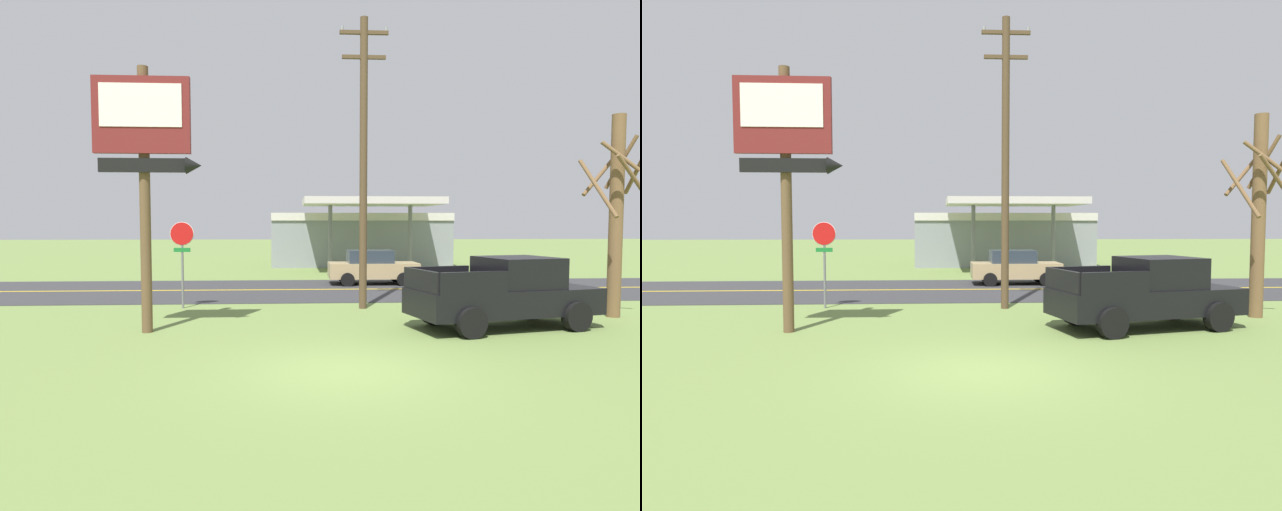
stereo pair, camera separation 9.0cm
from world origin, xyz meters
TOP-DOWN VIEW (x-y plane):
  - ground_plane at (0.00, 0.00)m, footprint 180.00×180.00m
  - road_asphalt at (0.00, 13.00)m, footprint 140.00×8.00m
  - road_centre_line at (0.00, 13.00)m, footprint 126.00×0.20m
  - motel_sign at (-4.76, 3.94)m, footprint 2.75×0.54m
  - stop_sign at (-4.68, 8.13)m, footprint 0.80×0.08m
  - utility_pole at (1.45, 7.77)m, footprint 1.63×0.26m
  - bare_tree at (8.97, 5.65)m, footprint 1.77×1.86m
  - gas_station at (3.79, 27.21)m, footprint 12.00×11.50m
  - pickup_black_parked_on_lawn at (4.92, 4.13)m, footprint 5.51×3.10m
  - car_tan_near_lane at (2.88, 15.00)m, footprint 4.20×2.00m

SIDE VIEW (x-z plane):
  - ground_plane at x=0.00m, z-range 0.00..0.00m
  - road_asphalt at x=0.00m, z-range 0.00..0.02m
  - road_centre_line at x=0.00m, z-range 0.02..0.03m
  - car_tan_near_lane at x=2.88m, z-range 0.01..1.65m
  - pickup_black_parked_on_lawn at x=4.92m, z-range -0.02..1.94m
  - gas_station at x=3.79m, z-range -0.26..4.14m
  - stop_sign at x=-4.68m, z-range 0.55..3.50m
  - bare_tree at x=8.97m, z-range 0.17..6.38m
  - motel_sign at x=-4.76m, z-range 1.30..8.25m
  - utility_pole at x=1.45m, z-range 0.27..9.99m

